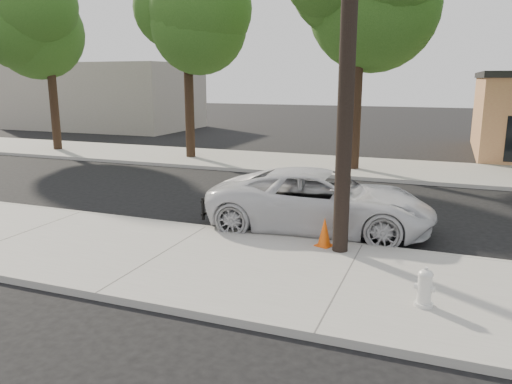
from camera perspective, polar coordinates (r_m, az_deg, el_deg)
ground at (r=14.84m, az=-2.04°, el=-2.29°), size 120.00×120.00×0.00m
near_sidewalk at (r=11.17m, az=-10.76°, el=-7.27°), size 90.00×4.40×0.15m
far_sidewalk at (r=22.71m, az=6.39°, el=3.15°), size 90.00×5.00×0.15m
curb_near at (r=12.99m, az=-5.67°, el=-4.23°), size 90.00×0.12×0.16m
building_far at (r=41.94m, az=-16.94°, el=10.44°), size 14.00×8.00×5.00m
utility_pole at (r=10.70m, az=10.50°, el=17.05°), size 1.40×0.34×9.00m
tree_a at (r=28.75m, az=-22.68°, el=17.21°), size 4.65×4.50×9.00m
tree_b at (r=24.22m, az=-7.64°, el=18.14°), size 4.34×4.20×8.45m
police_cruiser at (r=12.97m, az=7.40°, el=-1.00°), size 5.92×3.10×1.59m
fire_hydrant at (r=8.92m, az=18.71°, el=-10.38°), size 0.34×0.31×0.64m
traffic_cone at (r=11.45m, az=7.84°, el=-4.56°), size 0.44×0.44×0.67m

